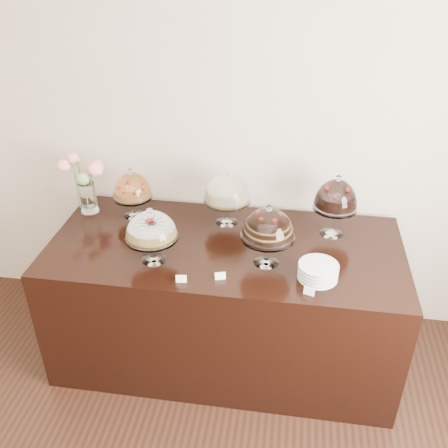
# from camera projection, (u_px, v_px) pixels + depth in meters

# --- Properties ---
(wall_back) EXTENTS (5.00, 0.04, 3.00)m
(wall_back) POSITION_uv_depth(u_px,v_px,m) (200.00, 120.00, 3.29)
(wall_back) COLOR beige
(wall_back) RESTS_ON ground
(display_counter) EXTENTS (2.20, 1.00, 0.90)m
(display_counter) POSITION_uv_depth(u_px,v_px,m) (225.00, 300.00, 3.34)
(display_counter) COLOR black
(display_counter) RESTS_ON ground
(cake_stand_sugar_sponge) EXTENTS (0.31, 0.31, 0.35)m
(cake_stand_sugar_sponge) POSITION_uv_depth(u_px,v_px,m) (151.00, 228.00, 2.85)
(cake_stand_sugar_sponge) COLOR white
(cake_stand_sugar_sponge) RESTS_ON display_counter
(cake_stand_choco_layer) EXTENTS (0.31, 0.31, 0.39)m
(cake_stand_choco_layer) POSITION_uv_depth(u_px,v_px,m) (268.00, 226.00, 2.81)
(cake_stand_choco_layer) COLOR white
(cake_stand_choco_layer) RESTS_ON display_counter
(cake_stand_cheesecake) EXTENTS (0.31, 0.31, 0.38)m
(cake_stand_cheesecake) POSITION_uv_depth(u_px,v_px,m) (227.00, 190.00, 3.21)
(cake_stand_cheesecake) COLOR white
(cake_stand_cheesecake) RESTS_ON display_counter
(cake_stand_dark_choco) EXTENTS (0.28, 0.28, 0.42)m
(cake_stand_dark_choco) POSITION_uv_depth(u_px,v_px,m) (336.00, 197.00, 3.08)
(cake_stand_dark_choco) COLOR white
(cake_stand_dark_choco) RESTS_ON display_counter
(cake_stand_fruit_tart) EXTENTS (0.27, 0.27, 0.35)m
(cake_stand_fruit_tart) POSITION_uv_depth(u_px,v_px,m) (132.00, 188.00, 3.31)
(cake_stand_fruit_tart) COLOR white
(cake_stand_fruit_tart) RESTS_ON display_counter
(flower_vase) EXTENTS (0.27, 0.30, 0.41)m
(flower_vase) POSITION_uv_depth(u_px,v_px,m) (86.00, 180.00, 3.36)
(flower_vase) COLOR white
(flower_vase) RESTS_ON display_counter
(plate_stack) EXTENTS (0.22, 0.22, 0.09)m
(plate_stack) POSITION_uv_depth(u_px,v_px,m) (318.00, 272.00, 2.78)
(plate_stack) COLOR silver
(plate_stack) RESTS_ON display_counter
(price_card_left) EXTENTS (0.06, 0.02, 0.04)m
(price_card_left) POSITION_uv_depth(u_px,v_px,m) (181.00, 279.00, 2.77)
(price_card_left) COLOR white
(price_card_left) RESTS_ON display_counter
(price_card_right) EXTENTS (0.06, 0.03, 0.04)m
(price_card_right) POSITION_uv_depth(u_px,v_px,m) (309.00, 291.00, 2.68)
(price_card_right) COLOR white
(price_card_right) RESTS_ON display_counter
(price_card_extra) EXTENTS (0.06, 0.03, 0.04)m
(price_card_extra) POSITION_uv_depth(u_px,v_px,m) (220.00, 276.00, 2.79)
(price_card_extra) COLOR white
(price_card_extra) RESTS_ON display_counter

